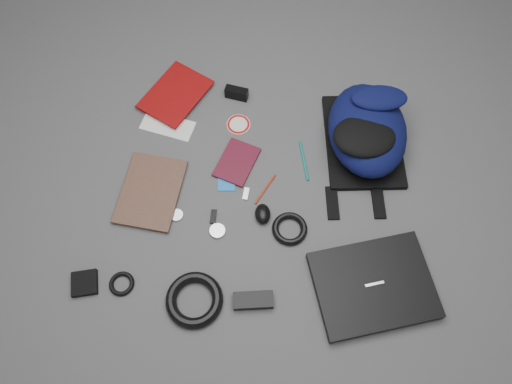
% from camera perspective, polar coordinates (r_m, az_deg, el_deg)
% --- Properties ---
extents(ground, '(4.00, 4.00, 0.00)m').
position_cam_1_polar(ground, '(1.73, -0.00, -0.28)').
color(ground, '#4F4F51').
rests_on(ground, ground).
extents(backpack, '(0.37, 0.47, 0.18)m').
position_cam_1_polar(backpack, '(1.80, 12.59, 6.97)').
color(backpack, black).
rests_on(backpack, ground).
extents(laptop, '(0.45, 0.41, 0.04)m').
position_cam_1_polar(laptop, '(1.65, 13.26, -10.35)').
color(laptop, black).
rests_on(laptop, ground).
extents(textbook_red, '(0.27, 0.31, 0.03)m').
position_cam_1_polar(textbook_red, '(2.00, -11.41, 12.03)').
color(textbook_red, maroon).
rests_on(textbook_red, ground).
extents(comic_book, '(0.20, 0.28, 0.02)m').
position_cam_1_polar(comic_book, '(1.79, -14.97, 0.56)').
color(comic_book, '#A85B0C').
rests_on(comic_book, ground).
extents(envelope, '(0.20, 0.11, 0.00)m').
position_cam_1_polar(envelope, '(1.90, -10.06, 7.49)').
color(envelope, white).
rests_on(envelope, ground).
extents(dvd_case, '(0.15, 0.19, 0.01)m').
position_cam_1_polar(dvd_case, '(1.78, -2.22, 3.42)').
color(dvd_case, '#410C18').
rests_on(dvd_case, ground).
extents(compact_camera, '(0.09, 0.04, 0.05)m').
position_cam_1_polar(compact_camera, '(1.93, -2.23, 11.22)').
color(compact_camera, black).
rests_on(compact_camera, ground).
extents(sticker_disc, '(0.09, 0.09, 0.00)m').
position_cam_1_polar(sticker_disc, '(1.87, -2.02, 7.72)').
color(sticker_disc, white).
rests_on(sticker_disc, ground).
extents(pen_teal, '(0.06, 0.15, 0.01)m').
position_cam_1_polar(pen_teal, '(1.80, 5.49, 3.58)').
color(pen_teal, '#0D7770').
rests_on(pen_teal, ground).
extents(pen_red, '(0.06, 0.12, 0.01)m').
position_cam_1_polar(pen_red, '(1.74, 1.07, 0.32)').
color(pen_red, '#9D280C').
rests_on(pen_red, ground).
extents(id_badge, '(0.08, 0.10, 0.00)m').
position_cam_1_polar(id_badge, '(1.76, -3.39, 1.49)').
color(id_badge, blue).
rests_on(id_badge, ground).
extents(usb_black, '(0.02, 0.05, 0.01)m').
position_cam_1_polar(usb_black, '(1.70, -4.89, -2.82)').
color(usb_black, black).
rests_on(usb_black, ground).
extents(usb_silver, '(0.02, 0.04, 0.01)m').
position_cam_1_polar(usb_silver, '(1.73, -1.16, -0.21)').
color(usb_silver, silver).
rests_on(usb_silver, ground).
extents(mouse, '(0.07, 0.08, 0.04)m').
position_cam_1_polar(mouse, '(1.68, 0.77, -2.52)').
color(mouse, black).
rests_on(mouse, ground).
extents(headphone_left, '(0.05, 0.05, 0.01)m').
position_cam_1_polar(headphone_left, '(1.72, -9.05, -2.63)').
color(headphone_left, silver).
rests_on(headphone_left, ground).
extents(headphone_right, '(0.07, 0.07, 0.01)m').
position_cam_1_polar(headphone_right, '(1.68, -4.43, -4.46)').
color(headphone_right, silver).
rests_on(headphone_right, ground).
extents(cable_coil, '(0.14, 0.14, 0.02)m').
position_cam_1_polar(cable_coil, '(1.67, 3.87, -4.21)').
color(cable_coil, black).
rests_on(cable_coil, ground).
extents(power_brick, '(0.13, 0.08, 0.03)m').
position_cam_1_polar(power_brick, '(1.60, -0.32, -12.28)').
color(power_brick, black).
rests_on(power_brick, ground).
extents(power_cord_coil, '(0.20, 0.20, 0.04)m').
position_cam_1_polar(power_cord_coil, '(1.61, -7.06, -12.12)').
color(power_cord_coil, black).
rests_on(power_cord_coil, ground).
extents(pouch, '(0.10, 0.10, 0.02)m').
position_cam_1_polar(pouch, '(1.70, -18.99, -9.83)').
color(pouch, black).
rests_on(pouch, ground).
extents(earbud_coil, '(0.09, 0.09, 0.02)m').
position_cam_1_polar(earbud_coil, '(1.67, -15.10, -10.08)').
color(earbud_coil, black).
rests_on(earbud_coil, ground).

